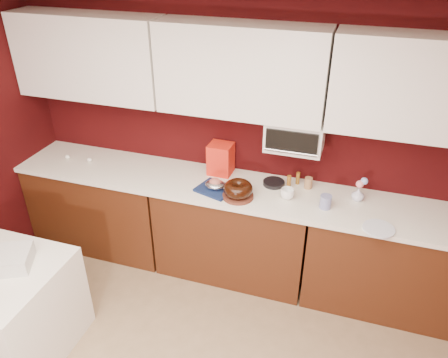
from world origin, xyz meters
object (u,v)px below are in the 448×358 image
at_px(toaster_oven, 295,134).
at_px(newspaper_stack, 7,260).
at_px(foil_ham_nest, 215,185).
at_px(pandoro_box, 221,159).
at_px(bundt_cake, 238,189).
at_px(blue_jar, 326,202).
at_px(coffee_mug, 287,193).
at_px(flower_vase, 358,194).

distance_m(toaster_oven, newspaper_stack, 2.30).
bearing_deg(newspaper_stack, foil_ham_nest, 46.11).
bearing_deg(newspaper_stack, pandoro_box, 53.82).
bearing_deg(pandoro_box, toaster_oven, -1.42).
relative_size(bundt_cake, blue_jar, 2.22).
xyz_separation_m(coffee_mug, newspaper_stack, (-1.72, -1.23, -0.15)).
relative_size(coffee_mug, flower_vase, 0.89).
distance_m(bundt_cake, newspaper_stack, 1.75).
bearing_deg(coffee_mug, bundt_cake, -164.10).
distance_m(blue_jar, newspaper_stack, 2.35).
relative_size(pandoro_box, coffee_mug, 2.61).
relative_size(bundt_cake, pandoro_box, 0.86).
xyz_separation_m(bundt_cake, flower_vase, (0.92, 0.26, -0.02)).
distance_m(toaster_oven, foil_ham_nest, 0.77).
distance_m(toaster_oven, flower_vase, 0.69).
height_order(toaster_oven, foil_ham_nest, toaster_oven).
distance_m(foil_ham_nest, flower_vase, 1.15).
distance_m(pandoro_box, newspaper_stack, 1.83).
relative_size(toaster_oven, coffee_mug, 4.25).
relative_size(foil_ham_nest, pandoro_box, 0.61).
xyz_separation_m(toaster_oven, blue_jar, (0.32, -0.25, -0.42)).
bearing_deg(flower_vase, toaster_oven, 174.03).
bearing_deg(flower_vase, pandoro_box, 175.67).
bearing_deg(toaster_oven, blue_jar, -38.02).
bearing_deg(bundt_cake, toaster_oven, 40.22).
distance_m(flower_vase, newspaper_stack, 2.65).
xyz_separation_m(toaster_oven, bundt_cake, (-0.37, -0.31, -0.40)).
relative_size(blue_jar, flower_vase, 0.90).
bearing_deg(pandoro_box, coffee_mug, -18.84).
xyz_separation_m(foil_ham_nest, blue_jar, (0.90, 0.02, -0.00)).
distance_m(coffee_mug, newspaper_stack, 2.12).
height_order(bundt_cake, pandoro_box, pandoro_box).
relative_size(toaster_oven, newspaper_stack, 1.41).
height_order(blue_jar, flower_vase, flower_vase).
height_order(foil_ham_nest, coffee_mug, coffee_mug).
height_order(toaster_oven, pandoro_box, toaster_oven).
relative_size(bundt_cake, flower_vase, 1.99).
height_order(toaster_oven, bundt_cake, toaster_oven).
bearing_deg(coffee_mug, pandoro_box, 159.68).
distance_m(bundt_cake, flower_vase, 0.96).
bearing_deg(bundt_cake, foil_ham_nest, 167.44).
bearing_deg(foil_ham_nest, flower_vase, 10.51).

